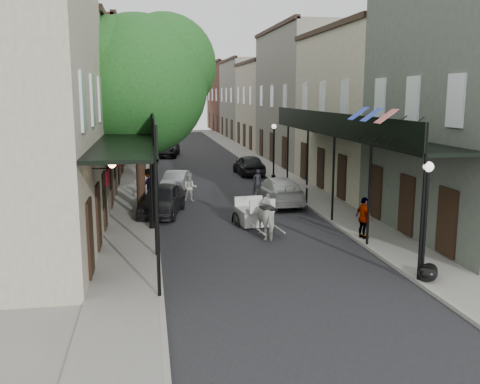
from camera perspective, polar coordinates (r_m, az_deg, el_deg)
name	(u,v)px	position (r m, az deg, el deg)	size (l,w,h in m)	color
ground	(278,270)	(18.20, 4.10, -8.27)	(140.00, 140.00, 0.00)	gray
road	(210,178)	(37.41, -3.25, 1.50)	(8.00, 90.00, 0.01)	black
sidewalk_left	(137,179)	(37.17, -10.93, 1.35)	(2.20, 90.00, 0.12)	gray
sidewalk_right	(279,175)	(38.29, 4.21, 1.78)	(2.20, 90.00, 0.12)	gray
building_row_left	(93,100)	(46.92, -15.41, 9.40)	(5.00, 80.00, 10.50)	#C1B99A
building_row_right	(292,100)	(48.44, 5.59, 9.75)	(5.00, 80.00, 10.50)	slate
gallery_left	(134,135)	(23.77, -11.27, 5.97)	(2.20, 18.05, 4.88)	black
gallery_right	(344,132)	(25.40, 11.00, 6.26)	(2.20, 18.05, 4.88)	black
tree_near	(146,80)	(26.90, -10.02, 11.71)	(7.31, 6.80, 9.63)	#382619
tree_far	(146,93)	(40.89, -10.04, 10.33)	(6.45, 6.00, 8.61)	#382619
lamppost_right_near	(425,219)	(17.31, 19.14, -2.77)	(0.32, 0.32, 3.71)	black
lamppost_left	(151,184)	(23.03, -9.44, 0.86)	(0.32, 0.32, 3.71)	black
lamppost_right_far	(274,151)	(35.89, 3.62, 4.41)	(0.32, 0.32, 3.71)	black
horse	(269,218)	(22.02, 3.10, -2.81)	(0.85, 1.86, 1.57)	beige
carriage	(251,201)	(24.24, 1.21, -0.99)	(1.77, 2.44, 2.63)	black
pedestrian_walking	(190,188)	(29.30, -5.36, 0.46)	(0.74, 0.58, 1.52)	beige
pedestrian_sidewalk_left	(149,184)	(29.46, -9.68, 0.83)	(1.11, 0.64, 1.71)	gray
pedestrian_sidewalk_right	(364,218)	(21.85, 13.08, -2.71)	(0.98, 0.41, 1.67)	gray
car_left_near	(162,200)	(26.22, -8.32, -0.80)	(1.80, 4.47, 1.52)	black
car_left_mid	(176,181)	(32.42, -6.86, 1.12)	(1.28, 3.68, 1.21)	gray
car_left_far	(165,149)	(50.51, -7.97, 4.56)	(2.34, 5.09, 1.41)	black
car_right_near	(278,190)	(28.63, 4.08, 0.16)	(2.02, 4.97, 1.44)	silver
car_right_far	(249,165)	(38.79, 0.96, 2.93)	(1.74, 4.32, 1.47)	black
trash_bags	(428,272)	(17.84, 19.46, -8.06)	(0.85, 1.00, 0.50)	black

